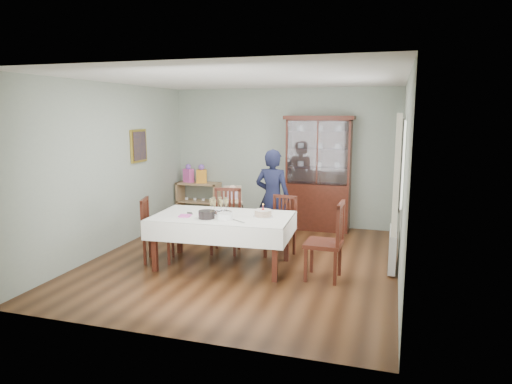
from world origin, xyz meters
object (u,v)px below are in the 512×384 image
at_px(chair_end_left, 158,243).
at_px(gift_bag_pink, 188,174).
at_px(sideboard, 199,201).
at_px(china_cabinet, 318,172).
at_px(chair_end_right, 325,256).
at_px(woman, 273,198).
at_px(high_chair, 233,218).
at_px(dining_table, 223,240).
at_px(champagne_tray, 219,209).
at_px(chair_far_right, 280,238).
at_px(gift_bag_orange, 202,175).
at_px(birthday_cake, 263,214).
at_px(chair_far_left, 226,234).

distance_m(chair_end_left, gift_bag_pink, 2.81).
bearing_deg(sideboard, china_cabinet, -0.49).
height_order(chair_end_right, woman, woman).
bearing_deg(woman, high_chair, -11.47).
bearing_deg(chair_end_right, chair_end_left, -88.60).
xyz_separation_m(chair_end_right, woman, (-1.09, 1.32, 0.50)).
bearing_deg(chair_end_left, dining_table, -103.24).
bearing_deg(dining_table, high_chair, 104.12).
relative_size(chair_end_right, champagne_tray, 2.81).
bearing_deg(high_chair, chair_far_right, -54.82).
bearing_deg(high_chair, dining_table, -95.81).
bearing_deg(dining_table, gift_bag_pink, 124.24).
height_order(chair_far_right, gift_bag_orange, gift_bag_orange).
bearing_deg(chair_end_right, birthday_cake, -98.55).
height_order(birthday_cake, gift_bag_orange, gift_bag_orange).
bearing_deg(chair_far_right, chair_far_left, -166.67).
relative_size(chair_end_left, gift_bag_orange, 2.51).
relative_size(woman, high_chair, 1.70).
bearing_deg(high_chair, gift_bag_orange, 114.44).
xyz_separation_m(birthday_cake, gift_bag_orange, (-2.03, 2.48, 0.16)).
distance_m(chair_end_left, birthday_cake, 1.71).
xyz_separation_m(chair_far_left, high_chair, (-0.16, 0.80, 0.07)).
bearing_deg(chair_far_left, woman, 33.87).
bearing_deg(gift_bag_pink, high_chair, -38.71).
distance_m(dining_table, chair_far_right, 1.00).
bearing_deg(sideboard, gift_bag_pink, -174.66).
distance_m(high_chair, champagne_tray, 1.45).
height_order(chair_end_right, gift_bag_orange, gift_bag_orange).
xyz_separation_m(dining_table, gift_bag_orange, (-1.44, 2.56, 0.59)).
xyz_separation_m(chair_end_right, champagne_tray, (-1.60, 0.20, 0.51)).
distance_m(china_cabinet, chair_far_left, 2.38).
xyz_separation_m(china_cabinet, gift_bag_pink, (-2.71, 0.00, -0.15)).
bearing_deg(chair_end_right, sideboard, -129.43).
distance_m(china_cabinet, birthday_cake, 2.53).
relative_size(sideboard, chair_far_left, 0.88).
height_order(high_chair, birthday_cake, high_chair).
bearing_deg(chair_end_left, champagne_tray, -96.51).
distance_m(chair_end_left, woman, 2.02).
xyz_separation_m(chair_far_right, high_chair, (-1.06, 0.74, 0.10)).
xyz_separation_m(sideboard, woman, (1.95, -1.35, 0.42)).
relative_size(dining_table, chair_end_right, 1.93).
relative_size(dining_table, sideboard, 2.29).
bearing_deg(sideboard, woman, -34.63).
bearing_deg(woman, sideboard, -30.13).
xyz_separation_m(chair_far_left, woman, (0.63, 0.57, 0.52)).
height_order(china_cabinet, woman, china_cabinet).
bearing_deg(birthday_cake, chair_end_right, -10.43).
distance_m(dining_table, champagne_tray, 0.47).
bearing_deg(dining_table, birthday_cake, 7.24).
bearing_deg(chair_far_right, birthday_cake, -89.54).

